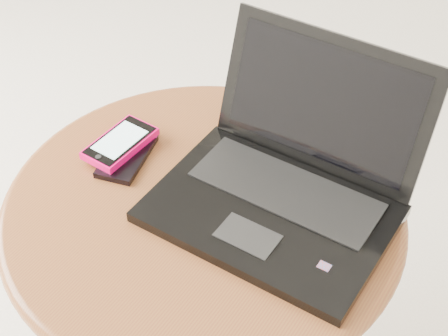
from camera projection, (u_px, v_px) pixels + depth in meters
The scene contains 4 objects.
table at pixel (204, 247), 1.06m from camera, with size 0.59×0.59×0.47m.
laptop at pixel (286, 180), 0.97m from camera, with size 0.33×0.30×0.21m.
phone_black at pixel (127, 156), 1.06m from camera, with size 0.09×0.13×0.01m.
phone_pink at pixel (120, 143), 1.07m from camera, with size 0.07×0.12×0.01m.
Camera 1 is at (0.32, -0.47, 1.18)m, focal length 54.84 mm.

